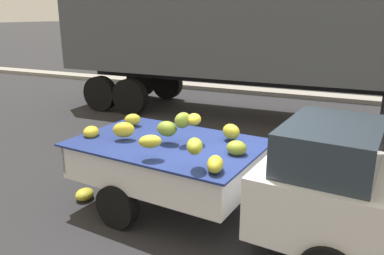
{
  "coord_description": "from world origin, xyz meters",
  "views": [
    {
      "loc": [
        1.66,
        -4.66,
        2.93
      ],
      "look_at": [
        -0.83,
        0.77,
        1.14
      ],
      "focal_mm": 35.77,
      "sensor_mm": 36.0,
      "label": 1
    }
  ],
  "objects": [
    {
      "name": "pickup_truck",
      "position": [
        0.99,
        -0.08,
        0.88
      ],
      "size": [
        5.01,
        2.25,
        1.7
      ],
      "rotation": [
        0.0,
        0.0,
        -0.1
      ],
      "color": "white",
      "rests_on": "ground"
    },
    {
      "name": "fallen_banana_bunch_near_tailgate",
      "position": [
        -2.3,
        -0.23,
        0.09
      ],
      "size": [
        0.35,
        0.4,
        0.18
      ],
      "primitive_type": "ellipsoid",
      "rotation": [
        0.0,
        0.0,
        4.95
      ],
      "color": "gold",
      "rests_on": "ground"
    },
    {
      "name": "semi_trailer",
      "position": [
        -1.17,
        6.01,
        2.54
      ],
      "size": [
        12.03,
        2.73,
        3.95
      ],
      "rotation": [
        0.0,
        0.0,
        0.01
      ],
      "color": "#4C5156",
      "rests_on": "ground"
    },
    {
      "name": "curb_strip",
      "position": [
        0.0,
        9.43,
        0.08
      ],
      "size": [
        80.0,
        0.8,
        0.16
      ],
      "primitive_type": "cube",
      "color": "gray",
      "rests_on": "ground"
    },
    {
      "name": "ground",
      "position": [
        0.0,
        0.0,
        0.0
      ],
      "size": [
        220.0,
        220.0,
        0.0
      ],
      "primitive_type": "plane",
      "color": "#28282B"
    }
  ]
}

